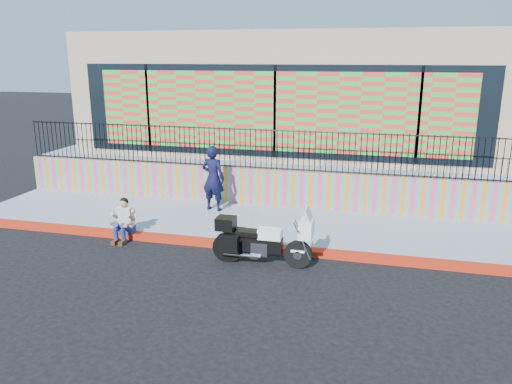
% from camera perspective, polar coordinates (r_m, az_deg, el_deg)
% --- Properties ---
extents(ground, '(90.00, 90.00, 0.00)m').
position_cam_1_polar(ground, '(12.14, -2.10, -6.43)').
color(ground, black).
rests_on(ground, ground).
extents(red_curb, '(16.00, 0.30, 0.15)m').
position_cam_1_polar(red_curb, '(12.12, -2.10, -6.10)').
color(red_curb, red).
rests_on(red_curb, ground).
extents(sidewalk, '(16.00, 3.00, 0.15)m').
position_cam_1_polar(sidewalk, '(13.61, -0.15, -3.65)').
color(sidewalk, gray).
rests_on(sidewalk, ground).
extents(mural_wall, '(16.00, 0.20, 1.10)m').
position_cam_1_polar(mural_wall, '(14.92, 1.38, 0.56)').
color(mural_wall, '#ED3E71').
rests_on(mural_wall, sidewalk).
extents(metal_fence, '(15.80, 0.04, 1.20)m').
position_cam_1_polar(metal_fence, '(14.67, 1.41, 4.91)').
color(metal_fence, black).
rests_on(metal_fence, mural_wall).
extents(elevated_platform, '(16.00, 10.00, 1.25)m').
position_cam_1_polar(elevated_platform, '(19.81, 4.69, 3.99)').
color(elevated_platform, gray).
rests_on(elevated_platform, ground).
extents(storefront_building, '(14.00, 8.06, 4.00)m').
position_cam_1_polar(storefront_building, '(19.26, 4.75, 11.55)').
color(storefront_building, tan).
rests_on(storefront_building, elevated_platform).
extents(police_motorcycle, '(2.21, 0.73, 1.38)m').
position_cam_1_polar(police_motorcycle, '(11.06, 0.54, -5.45)').
color(police_motorcycle, black).
rests_on(police_motorcycle, ground).
extents(police_officer, '(0.76, 0.56, 1.90)m').
position_cam_1_polar(police_officer, '(14.37, -4.92, 1.58)').
color(police_officer, black).
rests_on(police_officer, sidewalk).
extents(seated_man, '(0.54, 0.71, 1.06)m').
position_cam_1_polar(seated_man, '(12.90, -14.98, -3.52)').
color(seated_man, navy).
rests_on(seated_man, ground).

